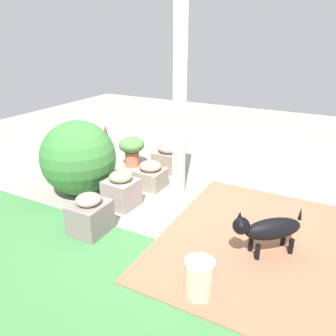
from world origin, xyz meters
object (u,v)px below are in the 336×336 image
Objects in this scene: stone_planter_nearest at (169,158)px; dog at (268,229)px; stone_planter_near at (151,175)px; stone_planter_mid at (121,190)px; ceramic_urn at (199,279)px; porch_pillar at (180,106)px; round_shrub at (78,158)px; stone_planter_far at (90,215)px; terracotta_pot_spiky at (106,141)px; terracotta_pot_broad at (132,148)px.

stone_planter_nearest is 2.35m from dog.
stone_planter_near is 0.84× the size of stone_planter_mid.
ceramic_urn is (-1.48, 2.27, -0.04)m from stone_planter_nearest.
porch_pillar reaches higher than round_shrub.
round_shrub reaches higher than dog.
stone_planter_near is at bearing -89.81° from stone_planter_far.
round_shrub is (1.21, 0.56, -0.71)m from porch_pillar.
ceramic_urn is (-1.47, 0.98, -0.04)m from stone_planter_mid.
terracotta_pot_spiky reaches higher than stone_planter_nearest.
stone_planter_nearest is (0.51, -0.68, -0.99)m from porch_pillar.
stone_planter_near is (0.45, -0.02, -1.02)m from porch_pillar.
stone_planter_mid is 0.82× the size of terracotta_pot_spiky.
round_shrub is (0.76, -0.71, 0.29)m from stone_planter_far.
stone_planter_nearest is at bearing -84.65° from stone_planter_near.
stone_planter_mid is at bearing -33.64° from ceramic_urn.
stone_planter_nearest is 1.45m from round_shrub.
round_shrub reaches higher than stone_planter_near.
stone_planter_far reaches higher than stone_planter_nearest.
ceramic_urn is at bearing 65.90° from dog.
stone_planter_near is 0.81× the size of terracotta_pot_broad.
round_shrub is at bearing 85.96° from terracotta_pot_broad.
ceramic_urn is at bearing 139.64° from terracotta_pot_spiky.
ceramic_urn is (-1.42, 0.33, -0.04)m from stone_planter_far.
stone_planter_near is at bearing -2.61° from porch_pillar.
stone_planter_nearest reaches higher than ceramic_urn.
porch_pillar is 2.14m from terracotta_pot_spiky.
stone_planter_nearest is 0.66m from stone_planter_near.
stone_planter_mid is 0.77m from round_shrub.
stone_planter_far reaches higher than stone_planter_near.
dog reaches higher than stone_planter_near.
porch_pillar is 7.01× the size of ceramic_urn.
terracotta_pot_spiky is 3.62m from ceramic_urn.
dog is at bearing 175.23° from stone_planter_mid.
terracotta_pot_broad is (-0.08, -1.13, -0.20)m from round_shrub.
dog is (-2.47, 1.35, -0.01)m from terracotta_pot_broad.
terracotta_pot_broad is 1.40× the size of ceramic_urn.
dog reaches higher than terracotta_pot_broad.
terracotta_pot_spiky reaches higher than dog.
terracotta_pot_spiky is at bearing -14.83° from terracotta_pot_broad.
stone_planter_far is 0.74× the size of dog.
porch_pillar is at bearing -58.64° from ceramic_urn.
porch_pillar is 4.24× the size of terracotta_pot_spiky.
stone_planter_far is at bearing 90.19° from stone_planter_near.
terracotta_pot_spiky is 3.47m from dog.
stone_planter_near is at bearing 151.45° from terracotta_pot_spiky.
stone_planter_nearest is at bearing -52.87° from porch_pillar.
terracotta_pot_spiky is (1.34, -2.01, 0.06)m from stone_planter_far.
terracotta_pot_broad is (0.62, 0.10, 0.09)m from stone_planter_nearest.
round_shrub reaches higher than stone_planter_nearest.
round_shrub is 2.89× the size of ceramic_urn.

